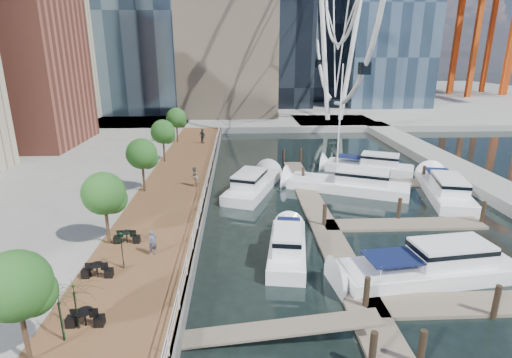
{
  "coord_description": "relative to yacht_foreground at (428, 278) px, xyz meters",
  "views": [
    {
      "loc": [
        -3.28,
        -18.96,
        12.27
      ],
      "look_at": [
        -1.93,
        10.61,
        3.0
      ],
      "focal_mm": 28.0,
      "sensor_mm": 36.0,
      "label": 1
    }
  ],
  "objects": [
    {
      "name": "moored_yachts",
      "position": [
        -0.43,
        13.29,
        0.0
      ],
      "size": [
        23.21,
        36.54,
        11.5
      ],
      "color": "white",
      "rests_on": "ground"
    },
    {
      "name": "ground",
      "position": [
        -7.48,
        -0.69,
        0.0
      ],
      "size": [
        520.0,
        520.0,
        0.0
      ],
      "primitive_type": "plane",
      "color": "black",
      "rests_on": "ground"
    },
    {
      "name": "cafe_seating",
      "position": [
        -17.65,
        -3.51,
        2.11
      ],
      "size": [
        3.78,
        8.72,
        2.26
      ],
      "color": "#0F3716",
      "rests_on": "ground"
    },
    {
      "name": "boardwalk",
      "position": [
        -16.48,
        14.31,
        0.5
      ],
      "size": [
        6.0,
        60.0,
        1.0
      ],
      "primitive_type": "cube",
      "color": "brown",
      "rests_on": "ground"
    },
    {
      "name": "breakwater",
      "position": [
        12.52,
        19.31,
        0.5
      ],
      "size": [
        4.0,
        60.0,
        1.0
      ],
      "primitive_type": "cube",
      "color": "gray",
      "rests_on": "ground"
    },
    {
      "name": "port_cranes",
      "position": [
        60.18,
        94.97,
        20.0
      ],
      "size": [
        40.0,
        52.0,
        38.0
      ],
      "color": "#D84C14",
      "rests_on": "ground"
    },
    {
      "name": "yacht_foreground",
      "position": [
        0.0,
        0.0,
        0.0
      ],
      "size": [
        11.54,
        4.41,
        2.15
      ],
      "primitive_type": null,
      "rotation": [
        0.0,
        0.0,
        1.7
      ],
      "color": "white",
      "rests_on": "ground"
    },
    {
      "name": "pedestrian_mid",
      "position": [
        -14.72,
        14.39,
        1.91
      ],
      "size": [
        0.69,
        0.89,
        1.83
      ],
      "primitive_type": "imported",
      "rotation": [
        0.0,
        0.0,
        -1.57
      ],
      "color": "gray",
      "rests_on": "boardwalk"
    },
    {
      "name": "pedestrian_near",
      "position": [
        -15.83,
        1.71,
        1.76
      ],
      "size": [
        0.66,
        0.64,
        1.53
      ],
      "primitive_type": "imported",
      "rotation": [
        0.0,
        0.0,
        0.7
      ],
      "color": "#484B61",
      "rests_on": "boardwalk"
    },
    {
      "name": "street_trees",
      "position": [
        -18.88,
        13.31,
        4.29
      ],
      "size": [
        2.6,
        42.6,
        4.6
      ],
      "color": "#3F2B1C",
      "rests_on": "ground"
    },
    {
      "name": "seawall",
      "position": [
        -13.48,
        14.31,
        0.5
      ],
      "size": [
        0.25,
        60.0,
        1.0
      ],
      "primitive_type": "cube",
      "color": "#595954",
      "rests_on": "ground"
    },
    {
      "name": "floating_docks",
      "position": [
        0.48,
        9.29,
        0.49
      ],
      "size": [
        16.0,
        34.0,
        2.6
      ],
      "color": "#6D6051",
      "rests_on": "ground"
    },
    {
      "name": "land_far",
      "position": [
        -7.48,
        101.31,
        0.5
      ],
      "size": [
        200.0,
        114.0,
        1.0
      ],
      "primitive_type": "cube",
      "color": "gray",
      "rests_on": "ground"
    },
    {
      "name": "pier",
      "position": [
        6.52,
        51.31,
        0.5
      ],
      "size": [
        14.0,
        12.0,
        1.0
      ],
      "primitive_type": "cube",
      "color": "gray",
      "rests_on": "ground"
    },
    {
      "name": "cafe_tables",
      "position": [
        -17.88,
        -2.69,
        1.37
      ],
      "size": [
        2.5,
        13.7,
        0.74
      ],
      "color": "black",
      "rests_on": "ground"
    },
    {
      "name": "pedestrian_far",
      "position": [
        -15.46,
        32.46,
        1.98
      ],
      "size": [
        1.16,
        1.14,
        1.96
      ],
      "primitive_type": "imported",
      "rotation": [
        0.0,
        0.0,
        2.38
      ],
      "color": "#32393E",
      "rests_on": "boardwalk"
    },
    {
      "name": "railing",
      "position": [
        -13.58,
        14.31,
        1.52
      ],
      "size": [
        0.1,
        60.0,
        1.05
      ],
      "primitive_type": null,
      "color": "white",
      "rests_on": "boardwalk"
    }
  ]
}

